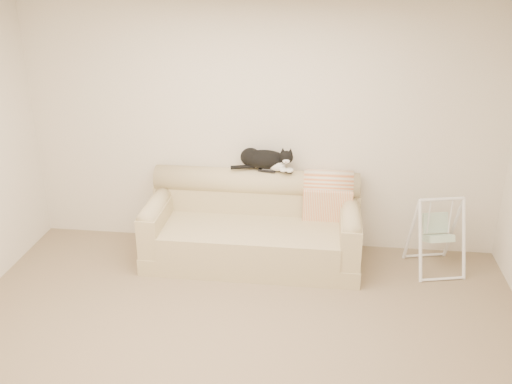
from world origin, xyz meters
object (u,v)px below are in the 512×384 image
tuxedo_cat (265,159)px  baby_swing (437,234)px  sofa (253,227)px  remote_b (285,171)px  remote_a (267,170)px

tuxedo_cat → baby_swing: tuxedo_cat is taller
sofa → baby_swing: 1.86m
tuxedo_cat → remote_b: bearing=-4.8°
tuxedo_cat → baby_swing: bearing=-8.3°
sofa → tuxedo_cat: size_ratio=3.33×
remote_b → tuxedo_cat: 0.24m
sofa → remote_a: 0.61m
remote_a → tuxedo_cat: (-0.02, 0.03, 0.11)m
sofa → remote_a: (0.12, 0.22, 0.56)m
remote_a → remote_b: (0.18, 0.02, -0.00)m
baby_swing → remote_b: bearing=171.2°
remote_b → tuxedo_cat: (-0.21, 0.02, 0.11)m
sofa → remote_b: bearing=37.6°
sofa → tuxedo_cat: 0.72m
tuxedo_cat → remote_a: bearing=-53.8°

